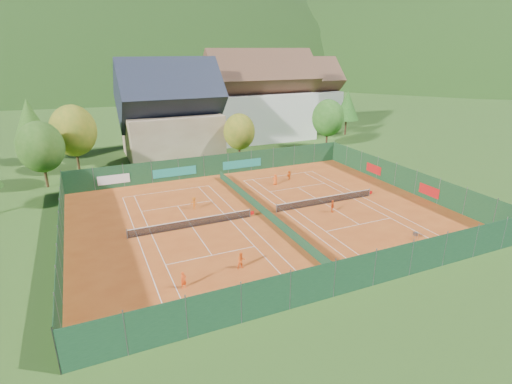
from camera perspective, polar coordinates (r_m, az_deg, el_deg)
The scene contains 32 objects.
ground at distance 43.85m, azimuth 1.07°, elevation -3.30°, with size 600.00×600.00×0.00m, color #2A5019.
clay_pad at distance 43.84m, azimuth 1.07°, elevation -3.27°, with size 40.00×32.00×0.01m, color #B04B19.
court_markings_left at distance 41.37m, azimuth -9.06°, elevation -4.99°, with size 11.03×23.83×0.00m.
court_markings_right at distance 47.55m, azimuth 9.84°, elevation -1.67°, with size 11.03×23.83×0.00m.
tennis_net_left at distance 41.20m, azimuth -8.89°, elevation -4.33°, with size 13.30×0.10×1.02m.
tennis_net_right at distance 47.45m, azimuth 10.03°, elevation -1.08°, with size 13.30×0.10×1.02m.
court_divider at distance 43.65m, azimuth 1.07°, elevation -2.67°, with size 0.03×28.80×1.00m.
fence_north at distance 57.28m, azimuth -6.14°, elevation 3.79°, with size 40.00×0.10×3.00m.
fence_south at distance 31.01m, azimuth 13.95°, elevation -11.27°, with size 40.00×0.04×3.00m.
fence_west at distance 39.83m, azimuth -26.12°, elevation -5.56°, with size 0.04×32.00×3.00m.
fence_east at distance 54.44m, azimuth 20.50°, elevation 1.77°, with size 0.09×32.00×3.00m.
chalet at distance 68.80m, azimuth -12.07°, elevation 10.58°, with size 16.20×12.00×16.00m.
hotel_block_a at distance 80.31m, azimuth 0.56°, elevation 12.83°, with size 21.60×11.00×17.25m.
hotel_block_b at distance 93.88m, azimuth 6.47°, elevation 13.27°, with size 17.28×10.00×15.50m.
tree_west_front at distance 57.91m, azimuth -28.42°, elevation 5.68°, with size 5.72×5.72×8.69m.
tree_west_mid at distance 63.48m, azimuth -24.65°, elevation 7.96°, with size 6.44×6.44×9.78m.
tree_west_back at distance 71.59m, azimuth -29.62°, elevation 8.90°, with size 5.60×5.60×10.00m.
tree_center at distance 64.13m, azimuth -2.41°, elevation 8.61°, with size 5.01×5.01×7.60m.
tree_east_front at distance 74.11m, azimuth 10.24°, elevation 10.38°, with size 5.72×5.72×8.69m.
tree_east_mid at distance 86.21m, azimuth 12.90°, elevation 11.95°, with size 5.04×5.04×9.00m.
tree_east_back at distance 88.44m, azimuth 5.50°, elevation 12.98°, with size 7.15×7.15×10.86m.
mountain_backdrop at distance 279.65m, azimuth -14.25°, elevation 7.54°, with size 820.00×530.00×242.00m.
ball_hopper at distance 41.11m, azimuth 21.83°, elevation -5.59°, with size 0.34×0.34×0.80m.
loose_ball_0 at distance 35.79m, azimuth -6.73°, elevation -9.00°, with size 0.07×0.07×0.07m, color #CCD833.
loose_ball_1 at distance 38.74m, azimuth 18.34°, elevation -7.58°, with size 0.07×0.07×0.07m, color #CCD833.
loose_ball_2 at distance 45.64m, azimuth 1.56°, elevation -2.27°, with size 0.07×0.07×0.07m, color #CCD833.
player_left_near at distance 31.39m, azimuth -10.32°, elevation -12.29°, with size 0.51×0.33×1.39m, color #F95016.
player_left_mid at distance 33.38m, azimuth -2.10°, elevation -9.75°, with size 0.72×0.56×1.48m, color #FF6016.
player_left_far at distance 45.64m, azimuth -8.82°, elevation -1.58°, with size 0.93×0.54×1.44m, color #CF5E12.
player_right_near at distance 45.06m, azimuth 10.85°, elevation -2.00°, with size 0.84×0.35×1.43m, color #E14B14.
player_right_far_a at distance 53.28m, azimuth 2.76°, elevation 1.80°, with size 0.71×0.46×1.45m, color #FA5B16.
player_right_far_b at distance 55.63m, azimuth 4.75°, elevation 2.43°, with size 1.15×0.37×1.24m, color orange.
Camera 1 is at (-17.16, -36.48, 17.24)m, focal length 28.00 mm.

